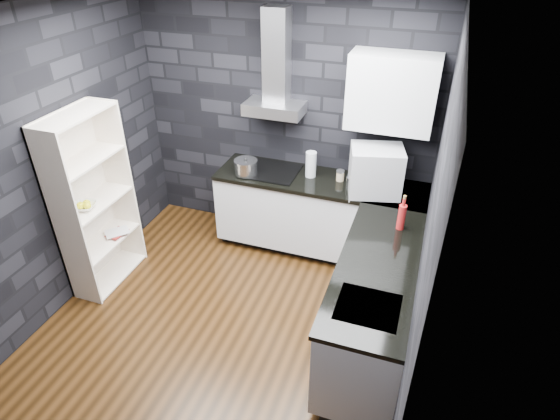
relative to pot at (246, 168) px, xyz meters
The scene contains 28 objects.
ground 1.54m from the pot, 76.70° to the right, with size 3.20×3.20×0.00m, color #3D230D.
ceiling 2.09m from the pot, 76.70° to the right, with size 3.20×3.20×0.00m, color white.
wall_back 0.66m from the pot, 60.16° to the left, with size 3.20×0.05×2.70m, color black.
wall_front 2.81m from the pot, 84.40° to the right, with size 3.20×0.05×2.70m, color black.
wall_left 1.81m from the pot, 139.62° to the right, with size 0.05×3.20×2.70m, color black.
wall_right 2.25m from the pot, 31.24° to the right, with size 0.05×3.20×2.70m, color black.
toekick_back 1.22m from the pot, 13.78° to the left, with size 2.18×0.50×0.10m, color black.
toekick_right 2.14m from the pot, 33.10° to the right, with size 0.50×1.78×0.10m, color black.
counter_back_cab 0.93m from the pot, 10.94° to the left, with size 2.20×0.60×0.76m, color silver.
counter_right_cab 1.96m from the pot, 33.76° to the right, with size 0.60×1.80×0.76m, color silver.
counter_back_top 0.79m from the pot, 10.23° to the left, with size 2.20×0.62×0.04m, color black.
counter_right_top 1.89m from the pot, 33.93° to the right, with size 0.62×1.80×0.04m, color black.
counter_corner_top 1.58m from the pot, ahead, with size 0.62×0.62×0.04m, color black.
hood_body 0.68m from the pot, 51.52° to the left, with size 0.60×0.34×0.12m, color #B3B2B7.
hood_chimney 1.16m from the pot, 57.56° to the left, with size 0.24×0.20×0.90m, color #B3B2B7.
upper_cabinet 1.65m from the pot, 11.31° to the left, with size 0.80×0.35×0.70m, color silver.
cooktop 0.28m from the pot, 33.92° to the left, with size 0.58×0.50×0.01m, color black.
sink_rim 2.21m from the pot, 44.61° to the right, with size 0.44×0.40×0.01m, color #B3B2B7.
pot is the anchor object (origin of this frame).
glass_vase 0.68m from the pot, 16.26° to the left, with size 0.11×0.11×0.27m, color silver.
storage_jar 0.99m from the pot, 11.61° to the left, with size 0.08×0.08×0.10m, color tan.
utensil_crock 1.11m from the pot, ahead, with size 0.10×0.10×0.13m, color silver.
appliance_garage 1.34m from the pot, ahead, with size 0.49×0.38×0.49m, color #B7B9BF.
red_bottle 1.73m from the pot, 16.45° to the right, with size 0.07×0.07×0.23m, color #B41C1D.
bookshelf 1.53m from the pot, 138.58° to the right, with size 0.34×0.80×1.80m, color white.
fruit_bowl 1.62m from the pot, 135.21° to the right, with size 0.21×0.21×0.05m, color white.
book_red 1.50m from the pot, 142.66° to the right, with size 0.15×0.02×0.21m, color maroon.
book_second 1.46m from the pot, 144.09° to the right, with size 0.17×0.02×0.23m, color #B2B2B2.
Camera 1 is at (1.51, -2.88, 3.22)m, focal length 30.00 mm.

